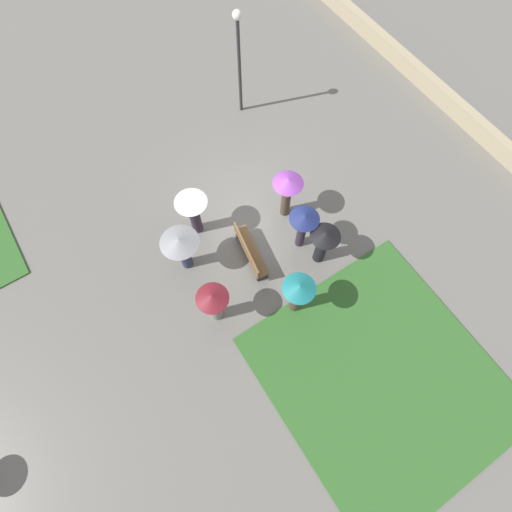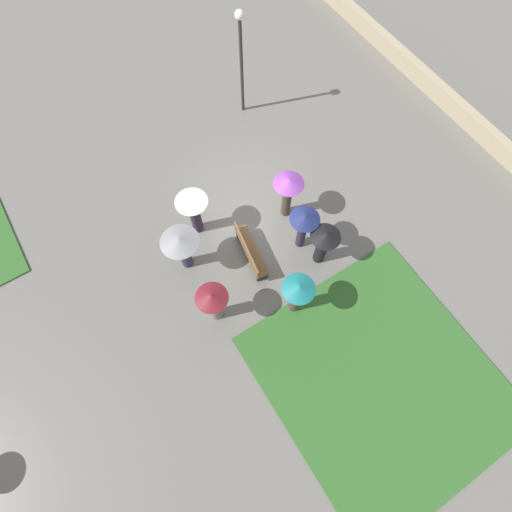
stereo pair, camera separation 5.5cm
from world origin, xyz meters
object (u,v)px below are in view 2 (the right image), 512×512
(crowd_person_purple, at_px, (288,190))
(crowd_person_black, at_px, (323,243))
(crowd_person_maroon, at_px, (213,302))
(crowd_person_teal, at_px, (297,293))
(crowd_person_grey, at_px, (181,245))
(park_bench, at_px, (250,251))
(lamp_post, at_px, (241,51))
(crowd_person_white, at_px, (193,208))
(crowd_person_navy, at_px, (304,224))

(crowd_person_purple, bearing_deg, crowd_person_black, 158.46)
(crowd_person_maroon, distance_m, crowd_person_teal, 2.42)
(crowd_person_grey, bearing_deg, crowd_person_teal, -149.06)
(park_bench, distance_m, crowd_person_teal, 2.39)
(lamp_post, distance_m, crowd_person_white, 5.76)
(lamp_post, height_order, crowd_person_purple, lamp_post)
(crowd_person_navy, xyz_separation_m, crowd_person_maroon, (-0.66, 3.61, -0.06))
(crowd_person_teal, bearing_deg, crowd_person_purple, 49.44)
(lamp_post, bearing_deg, crowd_person_navy, 166.08)
(lamp_post, relative_size, crowd_person_navy, 2.21)
(crowd_person_white, relative_size, crowd_person_grey, 1.05)
(park_bench, bearing_deg, crowd_person_white, 35.09)
(crowd_person_navy, height_order, crowd_person_purple, crowd_person_purple)
(crowd_person_white, bearing_deg, crowd_person_black, 90.68)
(crowd_person_white, relative_size, crowd_person_purple, 0.97)
(crowd_person_purple, distance_m, crowd_person_black, 2.07)
(park_bench, distance_m, lamp_post, 6.86)
(park_bench, height_order, crowd_person_navy, crowd_person_navy)
(crowd_person_grey, bearing_deg, crowd_person_purple, -94.61)
(crowd_person_navy, bearing_deg, crowd_person_purple, 98.08)
(crowd_person_maroon, bearing_deg, crowd_person_white, 91.36)
(lamp_post, distance_m, crowd_person_maroon, 8.61)
(crowd_person_white, bearing_deg, crowd_person_navy, 96.77)
(lamp_post, bearing_deg, park_bench, 150.37)
(crowd_person_grey, height_order, crowd_person_black, crowd_person_grey)
(park_bench, xyz_separation_m, crowd_person_navy, (-0.46, -1.70, 0.86))
(crowd_person_black, bearing_deg, crowd_person_grey, -5.78)
(park_bench, bearing_deg, crowd_person_black, -114.14)
(crowd_person_navy, xyz_separation_m, crowd_person_grey, (1.38, 3.54, 0.03))
(lamp_post, xyz_separation_m, crowd_person_purple, (-4.85, 1.25, -1.26))
(park_bench, bearing_deg, lamp_post, -20.54)
(crowd_person_maroon, bearing_deg, crowd_person_purple, 46.17)
(lamp_post, height_order, crowd_person_maroon, lamp_post)
(lamp_post, distance_m, crowd_person_grey, 7.05)
(crowd_person_navy, height_order, crowd_person_teal, crowd_person_teal)
(lamp_post, bearing_deg, crowd_person_teal, 159.35)
(park_bench, distance_m, crowd_person_maroon, 2.35)
(crowd_person_purple, relative_size, crowd_person_grey, 1.08)
(park_bench, distance_m, crowd_person_navy, 1.96)
(crowd_person_white, bearing_deg, crowd_person_purple, 118.17)
(crowd_person_black, bearing_deg, park_bench, -9.04)
(crowd_person_black, bearing_deg, crowd_person_navy, -50.76)
(crowd_person_maroon, bearing_deg, crowd_person_grey, 107.89)
(crowd_person_maroon, height_order, crowd_person_purple, crowd_person_purple)
(park_bench, distance_m, crowd_person_purple, 2.32)
(park_bench, xyz_separation_m, crowd_person_grey, (0.91, 1.84, 0.89))
(lamp_post, height_order, crowd_person_navy, lamp_post)
(crowd_person_maroon, height_order, crowd_person_black, crowd_person_maroon)
(lamp_post, xyz_separation_m, crowd_person_navy, (-6.12, 1.52, -1.33))
(crowd_person_white, bearing_deg, lamp_post, -178.95)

